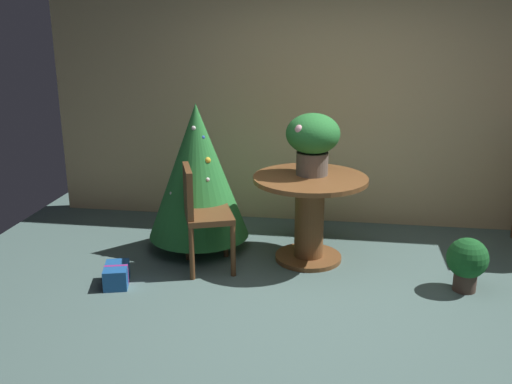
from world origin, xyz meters
name	(u,v)px	position (x,y,z in m)	size (l,w,h in m)	color
ground_plane	(324,321)	(0.00, 0.00, 0.00)	(6.60, 6.60, 0.00)	#4C6660
back_wall_panel	(336,100)	(0.00, 2.20, 1.30)	(6.00, 0.10, 2.60)	tan
round_dining_table	(310,208)	(-0.18, 1.09, 0.48)	(1.00, 1.00, 0.78)	brown
flower_vase	(313,138)	(-0.18, 1.17, 1.10)	(0.47, 0.47, 0.54)	#665B51
wooden_chair_left	(201,210)	(-1.09, 0.76, 0.53)	(0.52, 0.57, 0.91)	brown
holiday_tree	(197,171)	(-1.22, 1.20, 0.76)	(0.93, 0.93, 1.38)	brown
gift_box_blue	(117,275)	(-1.70, 0.34, 0.08)	(0.26, 0.33, 0.17)	#1E569E
potted_plant	(467,261)	(1.10, 0.66, 0.25)	(0.32, 0.32, 0.44)	#4C382D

